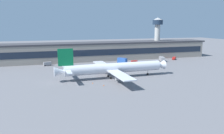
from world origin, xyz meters
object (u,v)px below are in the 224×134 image
Objects in this scene: belt_loader at (174,58)px; traffic_cone_1 at (93,83)px; traffic_cone_0 at (104,85)px; crew_van at (47,64)px; airliner at (113,68)px; follow_me_car at (134,62)px; baggage_tug at (67,65)px; control_tower at (157,33)px; fuel_truck at (162,59)px; catering_truck at (122,61)px.

belt_loader reaches higher than traffic_cone_1.
traffic_cone_0 is at bearing -55.12° from traffic_cone_1.
crew_van is at bearing 109.47° from traffic_cone_1.
traffic_cone_1 is at bearing -70.53° from crew_van.
follow_me_car is (28.87, 38.91, -4.11)m from airliner.
belt_loader is 1.35× the size of follow_me_car.
airliner is 80.26m from belt_loader.
follow_me_car is (47.98, -2.25, 0.00)m from baggage_tug.
airliner is 57.06m from crew_van.
belt_loader is at bearing -1.16° from crew_van.
control_tower is 46.53m from follow_me_car.
fuel_truck is 32.68m from catering_truck.
belt_loader is at bearing 38.15° from traffic_cone_0.
control_tower is (61.53, 65.48, 15.67)m from airliner.
catering_truck reaches higher than traffic_cone_0.
baggage_tug is at bearing 178.88° from fuel_truck.
traffic_cone_1 is (-41.36, -47.20, -0.80)m from follow_me_car.
catering_truck is at bearing -172.71° from belt_loader.
belt_loader reaches higher than baggage_tug.
crew_van is at bearing 171.22° from catering_truck.
traffic_cone_0 is (-28.18, -52.89, -1.99)m from catering_truck.
crew_van reaches higher than follow_me_car.
baggage_tug is at bearing 114.91° from airliner.
follow_me_car reaches higher than traffic_cone_0.
control_tower is 28.77m from belt_loader.
belt_loader is at bearing 20.65° from fuel_truck.
crew_van is 65.21m from traffic_cone_0.
baggage_tug is 0.88× the size of follow_me_car.
fuel_truck reaches higher than belt_loader.
catering_truck reaches higher than belt_loader.
baggage_tug is at bearing -163.21° from control_tower.
airliner is 10.93× the size of crew_van.
crew_van is 58.72m from traffic_cone_1.
fuel_truck is 1.19× the size of catering_truck.
baggage_tug is at bearing 100.77° from traffic_cone_0.
belt_loader is at bearing -76.88° from control_tower.
follow_me_car is (9.35, -0.18, -1.20)m from catering_truck.
airliner reaches higher than crew_van.
traffic_cone_1 is at bearing -143.39° from fuel_truck.
control_tower is 8.54× the size of baggage_tug.
catering_truck is (-42.02, -26.39, -18.58)m from control_tower.
control_tower is at bearing 103.12° from belt_loader.
airliner reaches higher than traffic_cone_1.
airliner is at bearing -142.70° from fuel_truck.
fuel_truck is at bearing 37.30° from airliner.
airliner is 13.64× the size of follow_me_car.
airliner is 65.69m from fuel_truck.
airliner is at bearing -133.22° from control_tower.
catering_truck is at bearing 55.96° from traffic_cone_1.
catering_truck is 12.30× the size of traffic_cone_0.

